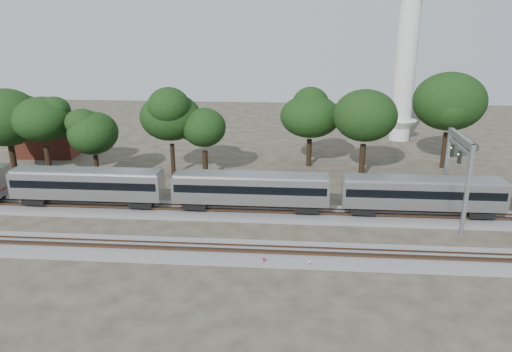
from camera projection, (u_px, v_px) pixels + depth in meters
The scene contains 17 objects.
ground at pixel (210, 235), 51.91m from camera, with size 160.00×160.00×0.00m, color #383328.
track_far at pixel (218, 212), 57.52m from camera, with size 160.00×5.00×0.73m.
track_near at pixel (203, 251), 48.06m from camera, with size 160.00×5.00×0.73m.
train at pixel (337, 190), 55.56m from camera, with size 110.49×3.16×4.65m.
switch_stand_red at pixel (264, 261), 45.43m from camera, with size 0.27×0.12×0.89m.
switch_stand_white at pixel (309, 264), 44.95m from camera, with size 0.28×0.05×0.87m.
switch_lever at pixel (257, 262), 46.02m from camera, with size 0.50×0.30×0.30m, color #512D19.
signal_gantry at pixel (458, 159), 53.38m from camera, with size 0.68×8.02×9.75m.
brick_building at pixel (51, 141), 80.40m from camera, with size 9.30×6.72×4.36m.
tree_0 at pixel (6, 118), 68.60m from camera, with size 8.42×8.42×11.86m.
tree_1 at pixel (43, 119), 67.40m from camera, with size 8.43×8.43×11.89m.
tree_2 at pixel (93, 133), 66.53m from camera, with size 6.83×6.83×9.63m.
tree_3 at pixel (171, 117), 68.47m from camera, with size 8.51×8.51×12.00m.
tree_4 at pixel (204, 128), 67.56m from camera, with size 7.32×7.32×10.32m.
tree_5 at pixel (310, 116), 72.96m from camera, with size 7.68×7.68×10.83m.
tree_6 at pixel (365, 116), 67.42m from camera, with size 8.90×8.90×12.55m.
tree_7 at pixel (450, 102), 71.32m from camera, with size 10.07×10.07×14.20m.
Camera 1 is at (8.56, -46.79, 22.21)m, focal length 35.00 mm.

